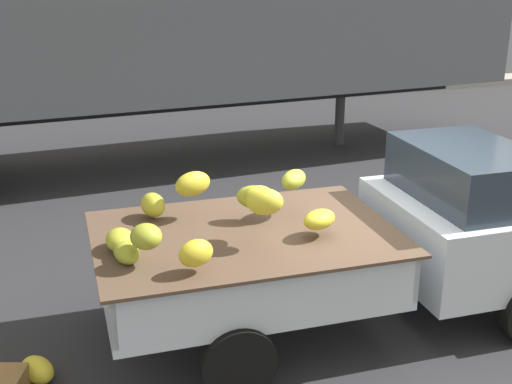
# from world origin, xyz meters

# --- Properties ---
(ground) EXTENTS (220.00, 220.00, 0.00)m
(ground) POSITION_xyz_m (0.00, 0.00, 0.00)
(ground) COLOR #28282B
(curb_strip) EXTENTS (80.00, 0.80, 0.16)m
(curb_strip) POSITION_xyz_m (0.00, 10.33, 0.08)
(curb_strip) COLOR gray
(curb_strip) RESTS_ON ground
(pickup_truck) EXTENTS (4.87, 1.99, 1.70)m
(pickup_truck) POSITION_xyz_m (0.52, -0.13, 0.88)
(pickup_truck) COLOR silver
(pickup_truck) RESTS_ON ground
(semi_trailer) EXTENTS (12.12, 3.23, 3.95)m
(semi_trailer) POSITION_xyz_m (-0.99, 5.68, 2.54)
(semi_trailer) COLOR #4C5156
(semi_trailer) RESTS_ON ground
(fallen_banana_bunch_near_tailgate) EXTENTS (0.38, 0.43, 0.22)m
(fallen_banana_bunch_near_tailgate) POSITION_xyz_m (-3.29, -0.21, 0.11)
(fallen_banana_bunch_near_tailgate) COLOR yellow
(fallen_banana_bunch_near_tailgate) RESTS_ON ground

